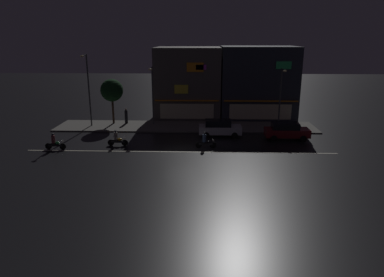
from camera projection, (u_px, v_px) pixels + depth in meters
ground_plane at (181, 152)px, 31.42m from camera, size 140.00×140.00×0.00m
lane_divider_stripe at (181, 152)px, 31.42m from camera, size 27.43×0.16×0.01m
sidewalk_far at (186, 127)px, 40.05m from camera, size 28.87×5.04×0.14m
storefront_left_block at (188, 82)px, 44.73m from camera, size 7.96×7.28×8.60m
storefront_center_block at (257, 82)px, 44.31m from camera, size 9.08×7.02×8.72m
streetlamp_west at (88, 85)px, 38.85m from camera, size 0.44×1.64×7.90m
streetlamp_mid at (152, 91)px, 39.67m from camera, size 0.44×1.64×6.48m
streetlamp_east at (281, 92)px, 39.28m from camera, size 0.44×1.64×6.36m
pedestrian_on_sidewalk at (126, 116)px, 41.08m from camera, size 0.35×0.35×1.77m
street_tree at (112, 90)px, 40.29m from camera, size 2.56×2.56×5.11m
parked_car_near_kerb at (220, 128)px, 36.26m from camera, size 4.30×1.98×1.67m
parked_car_trailing at (286, 131)px, 35.13m from camera, size 4.30×1.98×1.67m
motorcycle_lead at (55, 143)px, 31.94m from camera, size 1.90×0.60×1.52m
motorcycle_following at (205, 141)px, 32.33m from camera, size 1.90×0.60×1.52m
motorcycle_opposite_lane at (117, 139)px, 33.04m from camera, size 1.90×0.60×1.52m
traffic_cone at (116, 133)px, 36.70m from camera, size 0.36×0.36×0.55m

